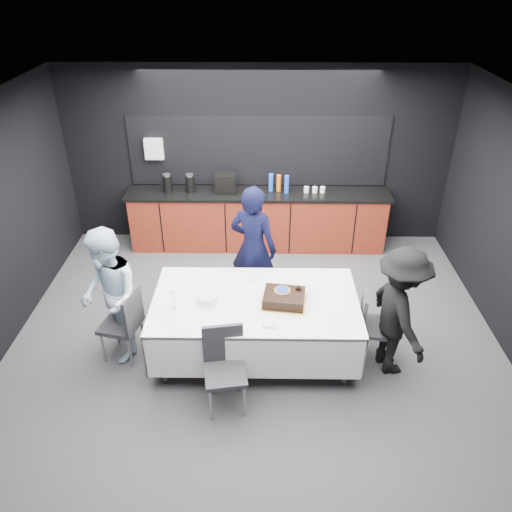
{
  "coord_description": "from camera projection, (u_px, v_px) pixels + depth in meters",
  "views": [
    {
      "loc": [
        0.07,
        -4.94,
        4.11
      ],
      "look_at": [
        0.0,
        0.1,
        1.05
      ],
      "focal_mm": 35.0,
      "sensor_mm": 36.0,
      "label": 1
    }
  ],
  "objects": [
    {
      "name": "plate_stack",
      "position": [
        207.0,
        298.0,
        5.54
      ],
      "size": [
        0.24,
        0.24,
        0.1
      ],
      "primitive_type": "cylinder",
      "color": "white",
      "rests_on": "party_table"
    },
    {
      "name": "fork_pile",
      "position": [
        270.0,
        325.0,
        5.21
      ],
      "size": [
        0.16,
        0.11,
        0.02
      ],
      "primitive_type": "cube",
      "rotation": [
        0.0,
        0.0,
        -0.12
      ],
      "color": "white",
      "rests_on": "party_table"
    },
    {
      "name": "ground",
      "position": [
        256.0,
        330.0,
        6.36
      ],
      "size": [
        6.0,
        6.0,
        0.0
      ],
      "primitive_type": "plane",
      "color": "#46454B",
      "rests_on": "ground"
    },
    {
      "name": "chair_near",
      "position": [
        224.0,
        362.0,
        5.1
      ],
      "size": [
        0.48,
        0.48,
        0.92
      ],
      "color": "#2D2D32",
      "rests_on": "ground"
    },
    {
      "name": "cake_assembly",
      "position": [
        284.0,
        298.0,
        5.53
      ],
      "size": [
        0.53,
        0.46,
        0.16
      ],
      "color": "gold",
      "rests_on": "party_table"
    },
    {
      "name": "person_right",
      "position": [
        399.0,
        312.0,
        5.41
      ],
      "size": [
        0.81,
        1.12,
        1.56
      ],
      "primitive_type": "imported",
      "rotation": [
        0.0,
        0.0,
        1.82
      ],
      "color": "black",
      "rests_on": "ground"
    },
    {
      "name": "loose_plate_far",
      "position": [
        255.0,
        279.0,
        5.96
      ],
      "size": [
        0.19,
        0.19,
        0.01
      ],
      "primitive_type": "cylinder",
      "color": "white",
      "rests_on": "party_table"
    },
    {
      "name": "loose_plate_right_a",
      "position": [
        312.0,
        289.0,
        5.77
      ],
      "size": [
        0.21,
        0.21,
        0.01
      ],
      "primitive_type": "cylinder",
      "color": "white",
      "rests_on": "party_table"
    },
    {
      "name": "person_center",
      "position": [
        253.0,
        248.0,
        6.42
      ],
      "size": [
        0.74,
        0.62,
        1.73
      ],
      "primitive_type": "imported",
      "rotation": [
        0.0,
        0.0,
        2.75
      ],
      "color": "black",
      "rests_on": "ground"
    },
    {
      "name": "party_table",
      "position": [
        255.0,
        309.0,
        5.68
      ],
      "size": [
        2.32,
        1.32,
        0.78
      ],
      "color": "#99999E",
      "rests_on": "ground"
    },
    {
      "name": "chair_right",
      "position": [
        372.0,
        321.0,
        5.67
      ],
      "size": [
        0.48,
        0.48,
        0.92
      ],
      "color": "#2D2D32",
      "rests_on": "ground"
    },
    {
      "name": "loose_plate_right_b",
      "position": [
        334.0,
        319.0,
        5.3
      ],
      "size": [
        0.21,
        0.21,
        0.01
      ],
      "primitive_type": "cylinder",
      "color": "white",
      "rests_on": "party_table"
    },
    {
      "name": "champagne_flute",
      "position": [
        173.0,
        296.0,
        5.39
      ],
      "size": [
        0.06,
        0.06,
        0.22
      ],
      "color": "white",
      "rests_on": "party_table"
    },
    {
      "name": "room_shell",
      "position": [
        256.0,
        197.0,
        5.39
      ],
      "size": [
        6.04,
        5.04,
        2.82
      ],
      "color": "white",
      "rests_on": "ground"
    },
    {
      "name": "person_left",
      "position": [
        110.0,
        297.0,
        5.59
      ],
      "size": [
        0.9,
        0.99,
        1.65
      ],
      "primitive_type": "imported",
      "rotation": [
        0.0,
        0.0,
        -1.13
      ],
      "color": "silver",
      "rests_on": "ground"
    },
    {
      "name": "loose_plate_near",
      "position": [
        232.0,
        321.0,
        5.27
      ],
      "size": [
        0.19,
        0.19,
        0.01
      ],
      "primitive_type": "cylinder",
      "color": "white",
      "rests_on": "party_table"
    },
    {
      "name": "chair_left",
      "position": [
        126.0,
        320.0,
        5.69
      ],
      "size": [
        0.5,
        0.5,
        0.92
      ],
      "color": "#2D2D32",
      "rests_on": "ground"
    },
    {
      "name": "kitchenette",
      "position": [
        257.0,
        215.0,
        7.97
      ],
      "size": [
        4.1,
        0.64,
        2.05
      ],
      "color": "maroon",
      "rests_on": "ground"
    }
  ]
}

